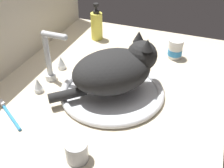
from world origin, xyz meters
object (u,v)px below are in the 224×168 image
sink_basin (112,91)px  faucet (50,62)px  cat (117,69)px  metal_jar (77,151)px  pill_bottle (175,49)px  soap_pump_bottle (97,25)px  toothbrush (9,114)px

sink_basin → faucet: bearing=90.0°
cat → metal_jar: size_ratio=5.50×
faucet → metal_jar: size_ratio=3.26×
faucet → pill_bottle: 50.76cm
sink_basin → metal_jar: bearing=-177.0°
sink_basin → metal_jar: size_ratio=5.97×
metal_jar → pill_bottle: size_ratio=0.75×
soap_pump_bottle → metal_jar: size_ratio=2.82×
sink_basin → cat: cat is taller
metal_jar → sink_basin: bearing=3.0°
sink_basin → toothbrush: sink_basin is taller
sink_basin → faucet: faucet is taller
sink_basin → soap_pump_bottle: 43.22cm
cat → toothbrush: 36.83cm
soap_pump_bottle → pill_bottle: (-4.67, -37.16, -2.91)cm
metal_jar → pill_bottle: (61.66, -14.03, 0.72)cm
faucet → toothbrush: bearing=173.7°
faucet → metal_jar: (-29.32, -24.90, -4.63)cm
soap_pump_bottle → metal_jar: bearing=-160.8°
pill_bottle → sink_basin: bearing=154.3°
soap_pump_bottle → toothbrush: size_ratio=1.19×
metal_jar → pill_bottle: pill_bottle is taller
faucet → pill_bottle: (32.34, -38.93, -3.92)cm
soap_pump_bottle → toothbrush: bearing=175.9°
soap_pump_bottle → pill_bottle: 37.56cm
sink_basin → pill_bottle: size_ratio=4.46×
sink_basin → faucet: 24.29cm
faucet → metal_jar: faucet is taller
pill_bottle → soap_pump_bottle: bearing=82.8°
sink_basin → pill_bottle: 35.99cm
toothbrush → faucet: bearing=-6.3°
faucet → cat: 24.88cm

